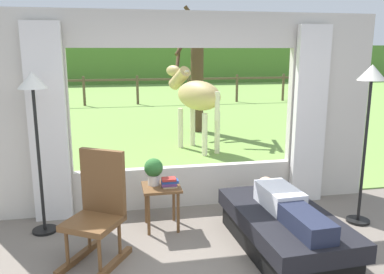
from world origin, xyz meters
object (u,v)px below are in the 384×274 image
object	(u,v)px
side_table	(161,194)
horse	(196,96)
book_stack	(169,183)
floor_lamp_left	(34,105)
reclining_person	(287,205)
potted_plant	(154,170)
rocking_chair	(98,209)
recliner_sofa	(284,230)
pasture_tree	(196,73)
floor_lamp_right	(370,97)

from	to	relation	value
side_table	horse	distance (m)	3.83
book_stack	floor_lamp_left	size ratio (longest dim) A/B	0.11
side_table	horse	size ratio (longest dim) A/B	0.29
horse	side_table	bearing A→B (deg)	-132.88
reclining_person	potted_plant	size ratio (longest dim) A/B	4.49
reclining_person	floor_lamp_left	bearing A→B (deg)	156.04
horse	rocking_chair	bearing A→B (deg)	-138.84
recliner_sofa	rocking_chair	bearing A→B (deg)	172.17
rocking_chair	pasture_tree	distance (m)	6.57
book_stack	side_table	bearing A→B (deg)	146.66
potted_plant	floor_lamp_left	world-z (taller)	floor_lamp_left
pasture_tree	floor_lamp_left	bearing A→B (deg)	-118.76
horse	pasture_tree	size ratio (longest dim) A/B	0.58
side_table	horse	xyz separation A→B (m)	(1.16, 3.57, 0.73)
potted_plant	book_stack	distance (m)	0.24
side_table	pasture_tree	bearing A→B (deg)	74.07
rocking_chair	floor_lamp_right	distance (m)	3.26
rocking_chair	floor_lamp_left	bearing A→B (deg)	161.72
recliner_sofa	side_table	distance (m)	1.44
book_stack	floor_lamp_left	world-z (taller)	floor_lamp_left
book_stack	floor_lamp_left	bearing A→B (deg)	171.55
book_stack	pasture_tree	size ratio (longest dim) A/B	0.06
rocking_chair	side_table	world-z (taller)	rocking_chair
rocking_chair	pasture_tree	world-z (taller)	pasture_tree
recliner_sofa	rocking_chair	world-z (taller)	rocking_chair
recliner_sofa	side_table	world-z (taller)	side_table
floor_lamp_right	horse	bearing A→B (deg)	107.62
reclining_person	floor_lamp_left	size ratio (longest dim) A/B	0.78
rocking_chair	pasture_tree	bearing A→B (deg)	100.87
potted_plant	floor_lamp_right	xyz separation A→B (m)	(2.47, -0.37, 0.84)
floor_lamp_left	reclining_person	bearing A→B (deg)	-21.10
potted_plant	recliner_sofa	bearing A→B (deg)	-33.28
rocking_chair	floor_lamp_right	bearing A→B (deg)	36.77
potted_plant	floor_lamp_left	size ratio (longest dim) A/B	0.17
side_table	book_stack	size ratio (longest dim) A/B	2.63
recliner_sofa	pasture_tree	size ratio (longest dim) A/B	0.56
pasture_tree	side_table	bearing A→B (deg)	-105.93
book_stack	floor_lamp_right	xyz separation A→B (m)	(2.31, -0.26, 0.97)
book_stack	rocking_chair	bearing A→B (deg)	-144.71
floor_lamp_left	floor_lamp_right	world-z (taller)	floor_lamp_right
book_stack	pasture_tree	bearing A→B (deg)	75.07
floor_lamp_left	horse	distance (m)	4.26
rocking_chair	floor_lamp_right	size ratio (longest dim) A/B	0.59
reclining_person	floor_lamp_right	bearing A→B (deg)	20.42
book_stack	floor_lamp_right	bearing A→B (deg)	-6.36
floor_lamp_right	floor_lamp_left	bearing A→B (deg)	172.84
reclining_person	rocking_chair	bearing A→B (deg)	170.67
recliner_sofa	rocking_chair	distance (m)	1.93
side_table	pasture_tree	size ratio (longest dim) A/B	0.17
reclining_person	floor_lamp_left	xyz separation A→B (m)	(-2.55, 0.99, 0.97)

